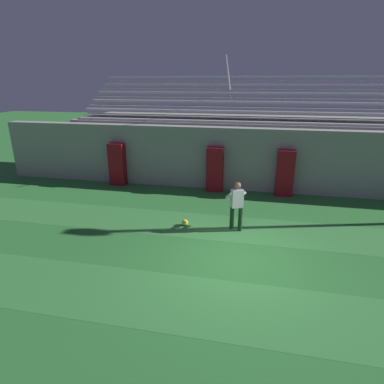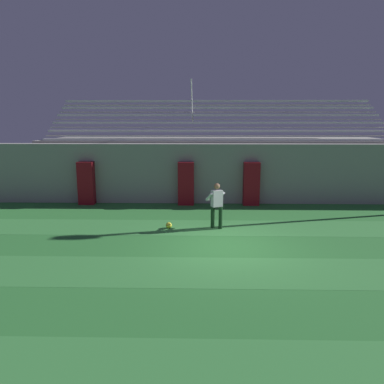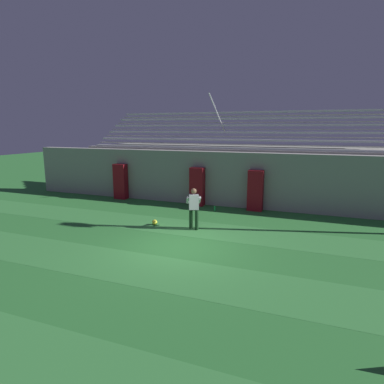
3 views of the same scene
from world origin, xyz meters
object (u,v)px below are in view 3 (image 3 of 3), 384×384
(padding_pillar_gate_left, at_px, (197,187))
(soccer_ball, at_px, (155,222))
(water_bottle, at_px, (215,209))
(padding_pillar_gate_right, at_px, (255,191))
(goalkeeper, at_px, (194,206))
(padding_pillar_far_left, at_px, (121,181))

(padding_pillar_gate_left, xyz_separation_m, soccer_ball, (-0.48, -3.91, -0.89))
(water_bottle, bearing_deg, soccer_ball, -118.80)
(padding_pillar_gate_right, bearing_deg, goalkeeper, -114.58)
(padding_pillar_gate_right, bearing_deg, soccer_ball, -131.86)
(padding_pillar_gate_left, xyz_separation_m, goalkeeper, (1.26, -3.86, -0.04))
(padding_pillar_gate_right, distance_m, water_bottle, 2.17)
(padding_pillar_far_left, distance_m, goalkeeper, 7.06)
(padding_pillar_gate_right, bearing_deg, water_bottle, -155.46)
(goalkeeper, relative_size, water_bottle, 6.96)
(padding_pillar_gate_left, height_order, padding_pillar_gate_right, same)
(water_bottle, bearing_deg, padding_pillar_gate_left, 145.85)
(padding_pillar_gate_right, bearing_deg, padding_pillar_far_left, 180.00)
(padding_pillar_gate_right, relative_size, goalkeeper, 1.19)
(padding_pillar_gate_right, height_order, soccer_ball, padding_pillar_gate_right)
(goalkeeper, distance_m, water_bottle, 3.15)
(padding_pillar_far_left, height_order, soccer_ball, padding_pillar_far_left)
(padding_pillar_gate_right, relative_size, soccer_ball, 9.06)
(soccer_ball, height_order, water_bottle, water_bottle)
(padding_pillar_gate_right, xyz_separation_m, soccer_ball, (-3.50, -3.91, -0.89))
(padding_pillar_far_left, distance_m, water_bottle, 5.99)
(padding_pillar_gate_right, height_order, padding_pillar_far_left, same)
(padding_pillar_gate_right, bearing_deg, padding_pillar_gate_left, 180.00)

